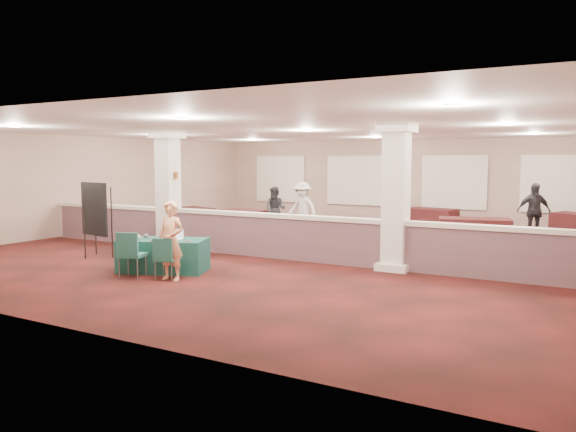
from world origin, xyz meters
The scene contains 32 objects.
ground centered at (0.00, 0.00, 0.00)m, with size 16.00×16.00×0.00m, color #411110.
wall_back centered at (0.00, 8.00, 1.60)m, with size 16.00×0.04×3.20m, color #876C5D.
wall_front centered at (0.00, -8.00, 1.60)m, with size 16.00×0.04×3.20m, color #876C5D.
wall_left centered at (-8.00, 0.00, 1.60)m, with size 0.04×16.00×3.20m, color #876C5D.
ceiling centered at (0.00, 0.00, 3.20)m, with size 16.00×16.00×0.02m, color white.
partition_wall centered at (0.00, -1.50, 0.57)m, with size 15.60×0.28×1.10m.
column_left centered at (-3.50, -1.50, 1.64)m, with size 0.72×0.72×3.20m.
column_right centered at (3.00, -1.50, 1.64)m, with size 0.72×0.72×3.20m.
sconce_left centered at (-3.78, -1.50, 2.00)m, with size 0.12×0.12×0.18m.
sconce_right centered at (-3.22, -1.50, 2.00)m, with size 0.12×0.12×0.18m.
near_table centered at (-1.30, -4.15, 0.35)m, with size 1.83×0.92×0.70m, color #0E352B.
conf_chair_main centered at (-0.64, -4.82, 0.51)m, with size 0.53×0.53×0.86m.
conf_chair_side centered at (-1.35, -5.07, 0.57)m, with size 0.61×0.61×0.96m.
easel_board centered at (-4.01, -3.63, 1.18)m, with size 1.09×0.62×1.86m.
woman centered at (-0.55, -4.75, 0.80)m, with size 0.57×0.38×1.60m, color tan.
far_table_front_left centered at (-4.01, 3.00, 0.35)m, with size 1.71×0.85×0.69m, color black.
far_table_front_center centered at (-2.00, 0.30, 0.39)m, with size 1.92×0.96×0.78m, color black.
far_table_front_right centered at (3.78, 3.00, 0.39)m, with size 1.93×0.96×0.78m, color black.
far_table_back_left centered at (-6.36, 3.20, 0.32)m, with size 1.59×0.80×0.65m, color black.
far_table_back_center centered at (1.58, 6.50, 0.35)m, with size 1.75×0.87×0.71m, color black.
attendee_a centered at (-2.75, 2.96, 0.76)m, with size 0.73×0.41×1.52m, color black.
attendee_b centered at (-1.73, 3.00, 0.85)m, with size 1.09×0.50×1.70m, color beige.
attendee_c centered at (5.08, 5.13, 0.87)m, with size 1.02×0.49×1.73m, color black.
attendee_d centered at (0.45, 5.26, 0.77)m, with size 0.76×0.41×1.54m, color black.
laptop_base centered at (-1.01, -4.09, 0.71)m, with size 0.32×0.22×0.02m, color silver.
laptop_screen centered at (-1.06, -3.98, 0.83)m, with size 0.32×0.01×0.21m, color silver.
screen_glow centered at (-1.05, -3.99, 0.81)m, with size 0.29×0.00×0.18m, color silver.
knitting centered at (-1.17, -4.35, 0.72)m, with size 0.39×0.29×0.03m, color #C7611F.
yarn_cream centered at (-1.76, -4.43, 0.76)m, with size 0.11×0.11×0.11m, color beige.
yarn_red centered at (-1.95, -4.35, 0.75)m, with size 0.10×0.10×0.10m, color maroon.
yarn_grey centered at (-1.75, -4.20, 0.75)m, with size 0.10×0.10×0.10m, color #515055.
scissors centered at (-0.62, -4.17, 0.71)m, with size 0.12×0.03×0.01m, color red.
Camera 1 is at (7.00, -13.23, 2.39)m, focal length 35.00 mm.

